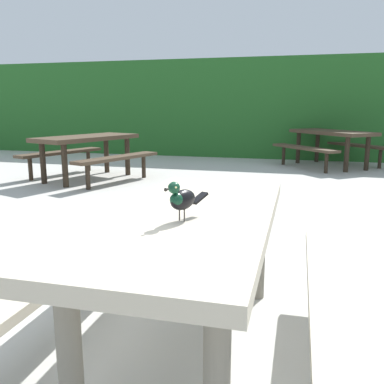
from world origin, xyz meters
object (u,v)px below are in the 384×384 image
(picnic_table_mid_right, at_px, (331,140))
(picnic_table_far_centre, at_px, (87,147))
(picnic_table_foreground, at_px, (191,248))
(bird_grackle, at_px, (181,198))

(picnic_table_mid_right, height_order, picnic_table_far_centre, same)
(picnic_table_foreground, height_order, picnic_table_far_centre, same)
(bird_grackle, height_order, picnic_table_mid_right, bird_grackle)
(picnic_table_mid_right, bearing_deg, bird_grackle, -97.77)
(picnic_table_mid_right, relative_size, picnic_table_far_centre, 1.11)
(picnic_table_foreground, distance_m, bird_grackle, 0.34)
(picnic_table_mid_right, bearing_deg, picnic_table_far_centre, -146.69)
(bird_grackle, height_order, picnic_table_far_centre, bird_grackle)
(bird_grackle, relative_size, picnic_table_far_centre, 0.13)
(picnic_table_foreground, bearing_deg, picnic_table_far_centre, 124.63)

